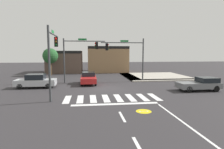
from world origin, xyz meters
name	(u,v)px	position (x,y,z in m)	size (l,w,h in m)	color
ground_plane	(107,89)	(0.00, 0.00, 0.00)	(120.00, 120.00, 0.00)	#302D30
crosswalk_near	(112,98)	(0.00, -4.50, 0.00)	(8.27, 2.92, 0.01)	silver
lane_markings	(153,132)	(1.11, -12.02, 0.00)	(6.80, 20.25, 0.01)	white
bike_detector_marking	(144,111)	(1.65, -8.61, 0.00)	(1.06, 1.06, 0.01)	yellow
curb_corner_northeast	(153,77)	(8.49, 9.42, 0.07)	(10.00, 10.60, 0.15)	#B2AA9E
storefront_row	(89,60)	(-1.68, 19.31, 2.43)	(15.98, 6.93, 5.20)	brown
traffic_signal_northeast	(127,52)	(3.34, 5.22, 4.04)	(5.95, 0.32, 5.90)	#383A3D
traffic_signal_northwest	(79,52)	(-3.21, 5.11, 4.10)	(5.48, 0.32, 5.82)	#383A3D
traffic_signal_southwest	(52,50)	(-5.11, -3.51, 4.17)	(0.32, 4.85, 6.10)	#383A3D
car_silver	(36,81)	(-7.93, 1.59, 0.76)	(4.40, 1.80, 1.56)	#B7BABF
car_red	(88,78)	(-2.00, 3.61, 0.75)	(1.87, 4.13, 1.47)	red
car_gray	(200,84)	(9.62, -2.25, 0.70)	(4.29, 1.94, 1.39)	slate
roadside_tree	(50,56)	(-8.50, 14.00, 3.36)	(2.65, 2.65, 4.72)	#4C3823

